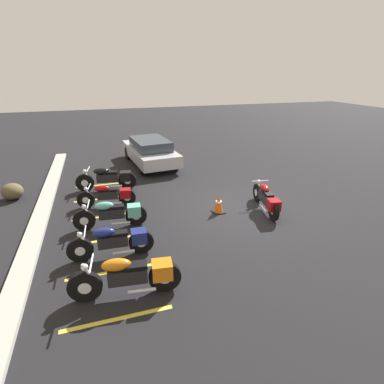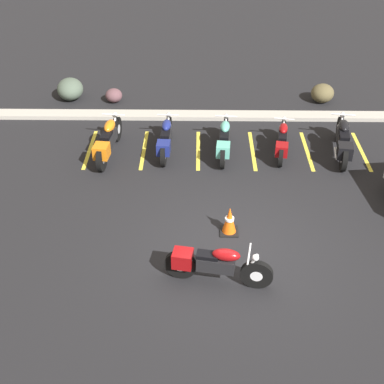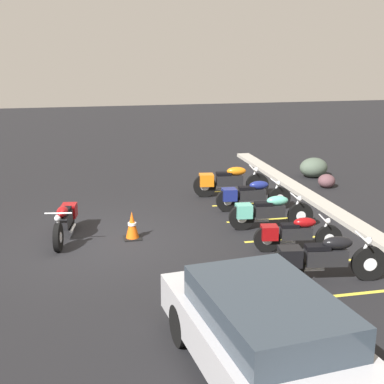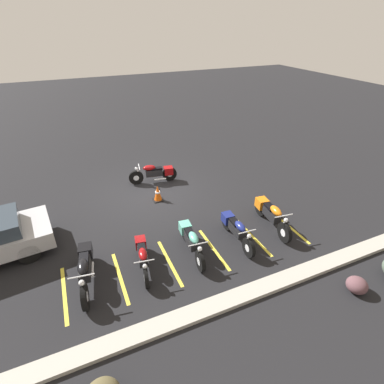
{
  "view_description": "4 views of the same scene",
  "coord_description": "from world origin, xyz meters",
  "px_view_note": "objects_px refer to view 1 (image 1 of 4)",
  "views": [
    {
      "loc": [
        -8.32,
        4.22,
        4.36
      ],
      "look_at": [
        0.09,
        1.55,
        0.76
      ],
      "focal_mm": 28.0,
      "sensor_mm": 36.0,
      "label": 1
    },
    {
      "loc": [
        -0.77,
        -8.49,
        7.48
      ],
      "look_at": [
        -0.91,
        1.42,
        0.56
      ],
      "focal_mm": 50.0,
      "sensor_mm": 36.0,
      "label": 2
    },
    {
      "loc": [
        11.79,
        -0.47,
        4.34
      ],
      "look_at": [
        -1.27,
        2.39,
        0.73
      ],
      "focal_mm": 50.0,
      "sensor_mm": 36.0,
      "label": 3
    },
    {
      "loc": [
        2.81,
        10.67,
        6.41
      ],
      "look_at": [
        -0.87,
        2.31,
        1.06
      ],
      "focal_mm": 28.0,
      "sensor_mm": 36.0,
      "label": 4
    }
  ],
  "objects_px": {
    "motorcycle_maroon_featured": "(267,199)",
    "landscape_rock_0": "(12,191)",
    "traffic_cone": "(219,203)",
    "parked_bike_0": "(131,275)",
    "parked_bike_2": "(114,213)",
    "parked_bike_4": "(109,178)",
    "parked_bike_1": "(115,241)",
    "parked_bike_3": "(109,195)",
    "car_silver": "(150,151)"
  },
  "relations": [
    {
      "from": "parked_bike_1",
      "to": "parked_bike_2",
      "type": "height_order",
      "value": "parked_bike_2"
    },
    {
      "from": "parked_bike_0",
      "to": "parked_bike_1",
      "type": "bearing_deg",
      "value": -75.83
    },
    {
      "from": "parked_bike_0",
      "to": "parked_bike_3",
      "type": "height_order",
      "value": "parked_bike_0"
    },
    {
      "from": "parked_bike_3",
      "to": "landscape_rock_0",
      "type": "distance_m",
      "value": 3.75
    },
    {
      "from": "parked_bike_3",
      "to": "landscape_rock_0",
      "type": "bearing_deg",
      "value": -18.03
    },
    {
      "from": "car_silver",
      "to": "landscape_rock_0",
      "type": "xyz_separation_m",
      "value": [
        -2.76,
        5.54,
        -0.39
      ]
    },
    {
      "from": "parked_bike_0",
      "to": "parked_bike_4",
      "type": "xyz_separation_m",
      "value": [
        6.25,
        0.09,
        -0.0
      ]
    },
    {
      "from": "parked_bike_1",
      "to": "traffic_cone",
      "type": "height_order",
      "value": "parked_bike_1"
    },
    {
      "from": "parked_bike_4",
      "to": "car_silver",
      "type": "height_order",
      "value": "car_silver"
    },
    {
      "from": "parked_bike_4",
      "to": "landscape_rock_0",
      "type": "relative_size",
      "value": 3.03
    },
    {
      "from": "traffic_cone",
      "to": "parked_bike_0",
      "type": "bearing_deg",
      "value": 134.07
    },
    {
      "from": "motorcycle_maroon_featured",
      "to": "parked_bike_2",
      "type": "relative_size",
      "value": 1.0
    },
    {
      "from": "motorcycle_maroon_featured",
      "to": "parked_bike_0",
      "type": "bearing_deg",
      "value": 129.48
    },
    {
      "from": "parked_bike_4",
      "to": "car_silver",
      "type": "xyz_separation_m",
      "value": [
        2.89,
        -2.13,
        0.2
      ]
    },
    {
      "from": "parked_bike_2",
      "to": "car_silver",
      "type": "distance_m",
      "value": 6.42
    },
    {
      "from": "landscape_rock_0",
      "to": "motorcycle_maroon_featured",
      "type": "bearing_deg",
      "value": -114.04
    },
    {
      "from": "parked_bike_0",
      "to": "parked_bike_1",
      "type": "height_order",
      "value": "parked_bike_0"
    },
    {
      "from": "landscape_rock_0",
      "to": "parked_bike_1",
      "type": "bearing_deg",
      "value": -145.74
    },
    {
      "from": "motorcycle_maroon_featured",
      "to": "landscape_rock_0",
      "type": "distance_m",
      "value": 9.01
    },
    {
      "from": "parked_bike_1",
      "to": "parked_bike_4",
      "type": "relative_size",
      "value": 0.92
    },
    {
      "from": "parked_bike_2",
      "to": "landscape_rock_0",
      "type": "distance_m",
      "value": 4.7
    },
    {
      "from": "parked_bike_1",
      "to": "landscape_rock_0",
      "type": "distance_m",
      "value": 5.86
    },
    {
      "from": "parked_bike_4",
      "to": "traffic_cone",
      "type": "xyz_separation_m",
      "value": [
        -3.15,
        -3.29,
        -0.17
      ]
    },
    {
      "from": "traffic_cone",
      "to": "motorcycle_maroon_featured",
      "type": "bearing_deg",
      "value": -104.57
    },
    {
      "from": "parked_bike_1",
      "to": "parked_bike_2",
      "type": "bearing_deg",
      "value": -90.05
    },
    {
      "from": "parked_bike_2",
      "to": "parked_bike_4",
      "type": "xyz_separation_m",
      "value": [
        3.15,
        -0.04,
        0.03
      ]
    },
    {
      "from": "parked_bike_2",
      "to": "parked_bike_4",
      "type": "bearing_deg",
      "value": -85.71
    },
    {
      "from": "parked_bike_2",
      "to": "traffic_cone",
      "type": "xyz_separation_m",
      "value": [
        -0.0,
        -3.33,
        -0.13
      ]
    },
    {
      "from": "parked_bike_3",
      "to": "parked_bike_4",
      "type": "xyz_separation_m",
      "value": [
        1.59,
        -0.09,
        0.07
      ]
    },
    {
      "from": "parked_bike_0",
      "to": "parked_bike_3",
      "type": "distance_m",
      "value": 4.66
    },
    {
      "from": "parked_bike_2",
      "to": "parked_bike_3",
      "type": "distance_m",
      "value": 1.56
    },
    {
      "from": "parked_bike_3",
      "to": "parked_bike_4",
      "type": "bearing_deg",
      "value": -83.87
    },
    {
      "from": "parked_bike_2",
      "to": "car_silver",
      "type": "height_order",
      "value": "car_silver"
    },
    {
      "from": "parked_bike_0",
      "to": "traffic_cone",
      "type": "distance_m",
      "value": 4.45
    },
    {
      "from": "parked_bike_0",
      "to": "parked_bike_2",
      "type": "xyz_separation_m",
      "value": [
        3.1,
        0.13,
        -0.04
      ]
    },
    {
      "from": "car_silver",
      "to": "traffic_cone",
      "type": "xyz_separation_m",
      "value": [
        -6.04,
        -1.16,
        -0.37
      ]
    },
    {
      "from": "parked_bike_0",
      "to": "parked_bike_1",
      "type": "xyz_separation_m",
      "value": [
        1.53,
        0.2,
        -0.04
      ]
    },
    {
      "from": "parked_bike_3",
      "to": "car_silver",
      "type": "distance_m",
      "value": 5.0
    },
    {
      "from": "parked_bike_2",
      "to": "car_silver",
      "type": "bearing_deg",
      "value": -104.75
    },
    {
      "from": "parked_bike_0",
      "to": "parked_bike_1",
      "type": "relative_size",
      "value": 1.09
    },
    {
      "from": "motorcycle_maroon_featured",
      "to": "parked_bike_2",
      "type": "distance_m",
      "value": 4.87
    },
    {
      "from": "parked_bike_2",
      "to": "parked_bike_4",
      "type": "distance_m",
      "value": 3.15
    },
    {
      "from": "parked_bike_4",
      "to": "landscape_rock_0",
      "type": "xyz_separation_m",
      "value": [
        0.12,
        3.41,
        -0.19
      ]
    },
    {
      "from": "parked_bike_4",
      "to": "traffic_cone",
      "type": "bearing_deg",
      "value": 144.57
    },
    {
      "from": "parked_bike_2",
      "to": "parked_bike_1",
      "type": "bearing_deg",
      "value": 92.26
    },
    {
      "from": "parked_bike_1",
      "to": "landscape_rock_0",
      "type": "height_order",
      "value": "parked_bike_1"
    },
    {
      "from": "motorcycle_maroon_featured",
      "to": "traffic_cone",
      "type": "xyz_separation_m",
      "value": [
        0.4,
        1.53,
        -0.13
      ]
    },
    {
      "from": "car_silver",
      "to": "landscape_rock_0",
      "type": "bearing_deg",
      "value": 110.27
    },
    {
      "from": "motorcycle_maroon_featured",
      "to": "parked_bike_3",
      "type": "xyz_separation_m",
      "value": [
        1.96,
        4.9,
        -0.04
      ]
    },
    {
      "from": "parked_bike_2",
      "to": "parked_bike_4",
      "type": "relative_size",
      "value": 0.93
    }
  ]
}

